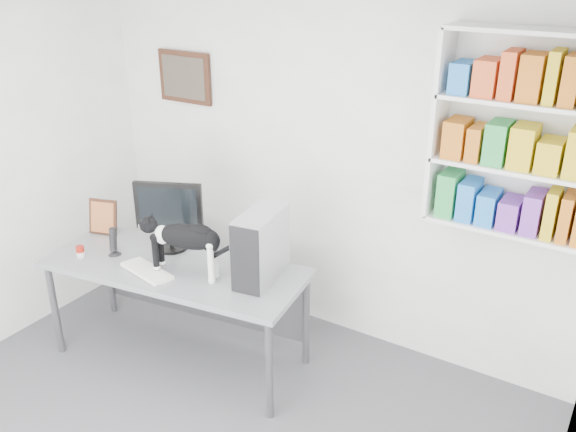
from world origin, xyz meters
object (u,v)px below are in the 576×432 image
(desk, at_px, (179,312))
(soup_can, at_px, (80,252))
(speaker, at_px, (113,241))
(leaning_print, at_px, (103,216))
(keyboard, at_px, (147,271))
(monitor, at_px, (169,215))
(bookshelf, at_px, (521,136))
(cat, at_px, (187,250))
(pc_tower, at_px, (261,246))

(desk, relative_size, soup_can, 21.41)
(speaker, distance_m, leaning_print, 0.41)
(soup_can, bearing_deg, keyboard, 8.19)
(monitor, xyz_separation_m, soup_can, (-0.47, -0.47, -0.23))
(bookshelf, distance_m, desk, 2.65)
(soup_can, bearing_deg, desk, 21.67)
(bookshelf, bearing_deg, cat, -153.45)
(monitor, relative_size, pc_tower, 1.11)
(cat, bearing_deg, desk, 145.91)
(speaker, relative_size, cat, 0.33)
(pc_tower, bearing_deg, soup_can, -169.64)
(keyboard, height_order, cat, cat)
(leaning_print, bearing_deg, soup_can, -83.54)
(keyboard, xyz_separation_m, leaning_print, (-0.74, 0.30, 0.13))
(monitor, height_order, leaning_print, monitor)
(pc_tower, bearing_deg, bookshelf, 16.62)
(leaning_print, height_order, cat, cat)
(desk, xyz_separation_m, keyboard, (-0.09, -0.18, 0.41))
(bookshelf, xyz_separation_m, monitor, (-2.24, -0.66, -0.79))
(bookshelf, xyz_separation_m, keyboard, (-2.13, -1.05, -1.04))
(pc_tower, distance_m, leaning_print, 1.47)
(pc_tower, relative_size, cat, 0.73)
(speaker, bearing_deg, monitor, 33.22)
(desk, relative_size, speaker, 8.57)
(soup_can, bearing_deg, bookshelf, 22.64)
(keyboard, xyz_separation_m, cat, (0.28, 0.12, 0.19))
(keyboard, relative_size, leaning_print, 1.44)
(desk, height_order, speaker, speaker)
(speaker, bearing_deg, desk, -1.32)
(monitor, distance_m, leaning_print, 0.65)
(leaning_print, distance_m, cat, 1.04)
(pc_tower, distance_m, speaker, 1.16)
(pc_tower, distance_m, cat, 0.51)
(cat, bearing_deg, speaker, 167.91)
(bookshelf, height_order, speaker, bookshelf)
(desk, bearing_deg, pc_tower, 8.53)
(leaning_print, xyz_separation_m, cat, (1.02, -0.18, 0.06))
(monitor, bearing_deg, desk, -69.39)
(pc_tower, bearing_deg, cat, -159.27)
(monitor, distance_m, speaker, 0.45)
(bookshelf, distance_m, keyboard, 2.60)
(leaning_print, bearing_deg, cat, -26.90)
(keyboard, height_order, soup_can, soup_can)
(desk, xyz_separation_m, soup_can, (-0.67, -0.27, 0.44))
(bookshelf, height_order, monitor, bookshelf)
(monitor, bearing_deg, pc_tower, -25.40)
(pc_tower, height_order, cat, pc_tower)
(bookshelf, relative_size, leaning_print, 4.26)
(keyboard, xyz_separation_m, pc_tower, (0.72, 0.37, 0.23))
(monitor, bearing_deg, keyboard, -98.37)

